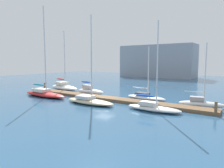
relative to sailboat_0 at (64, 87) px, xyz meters
name	(u,v)px	position (x,y,z in m)	size (l,w,h in m)	color
ground_plane	(104,99)	(12.16, -3.56, -0.61)	(120.00, 120.00, 0.00)	#2D567A
dock_pier	(104,98)	(12.16, -3.56, -0.42)	(29.58, 2.06, 0.37)	brown
dock_piling_near_end	(45,87)	(-2.23, -2.68, 0.10)	(0.28, 0.28, 1.43)	brown
dock_piling_far_end	(216,109)	(26.56, -4.44, 0.10)	(0.28, 0.28, 1.43)	brown
sailboat_0	(64,87)	(0.00, 0.00, 0.00)	(8.07, 3.95, 10.90)	white
sailboat_1	(44,93)	(3.14, -6.87, -0.05)	(9.08, 2.78, 13.36)	#B21E1E
sailboat_2	(90,91)	(7.65, -1.39, 0.02)	(5.47, 1.55, 7.03)	white
sailboat_3	(89,100)	(12.48, -7.12, -0.14)	(7.20, 2.40, 10.93)	beige
sailboat_4	(146,97)	(17.08, -0.33, -0.21)	(5.97, 2.31, 7.37)	white
sailboat_5	(153,106)	(20.61, -6.04, -0.13)	(6.09, 2.02, 9.56)	white
sailboat_6	(201,103)	(24.57, -1.22, -0.09)	(5.30, 2.24, 7.46)	white
harbor_building_distant	(157,61)	(2.52, 39.98, 4.77)	(24.58, 9.14, 10.76)	#9399A3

